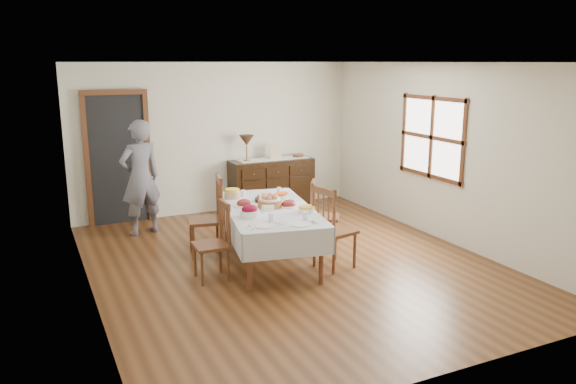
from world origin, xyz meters
name	(u,v)px	position (x,y,z in m)	size (l,w,h in m)	color
ground	(291,263)	(0.00, 0.00, 0.00)	(6.00, 6.00, 0.00)	brown
room_shell	(268,137)	(-0.15, 0.42, 1.64)	(5.02, 6.02, 2.65)	white
dining_table	(269,214)	(-0.23, 0.20, 0.65)	(1.49, 2.33, 0.74)	silver
chair_left_near	(215,240)	(-1.07, -0.07, 0.49)	(0.41, 0.41, 0.97)	#58301B
chair_left_far	(209,216)	(-0.86, 0.80, 0.56)	(0.54, 0.54, 1.10)	#58301B
chair_right_near	(332,227)	(0.39, -0.37, 0.55)	(0.54, 0.54, 1.09)	#58301B
chair_right_far	(322,213)	(0.73, 0.50, 0.48)	(0.55, 0.55, 0.95)	#58301B
sideboard	(272,184)	(0.91, 2.72, 0.45)	(1.51, 0.55, 0.90)	black
person	(140,174)	(-1.50, 2.18, 0.94)	(0.59, 0.38, 1.89)	slate
bread_basket	(270,202)	(-0.21, 0.22, 0.82)	(0.32, 0.32, 0.18)	#93592B
egg_basket	(264,199)	(-0.15, 0.53, 0.78)	(0.27, 0.27, 0.11)	black
ham_platter_a	(244,204)	(-0.50, 0.42, 0.77)	(0.29, 0.29, 0.11)	white
ham_platter_b	(289,204)	(0.02, 0.13, 0.77)	(0.27, 0.27, 0.11)	white
beet_bowl	(250,211)	(-0.62, -0.10, 0.81)	(0.24, 0.24, 0.15)	white
carrot_bowl	(282,196)	(0.11, 0.54, 0.79)	(0.21, 0.21, 0.09)	white
pineapple_bowl	(232,194)	(-0.48, 0.90, 0.81)	(0.23, 0.23, 0.13)	tan
casserole_dish	(306,209)	(0.12, -0.20, 0.78)	(0.21, 0.21, 0.08)	white
butter_dish	(268,208)	(-0.30, 0.07, 0.78)	(0.15, 0.11, 0.07)	white
setting_left	(266,223)	(-0.57, -0.51, 0.76)	(0.44, 0.31, 0.10)	white
setting_right	(301,221)	(-0.17, -0.63, 0.76)	(0.44, 0.31, 0.10)	white
glass_far_a	(243,193)	(-0.31, 0.92, 0.79)	(0.07, 0.07, 0.09)	white
glass_far_b	(279,191)	(0.20, 0.83, 0.79)	(0.06, 0.06, 0.10)	white
runner	(273,159)	(0.96, 2.75, 0.91)	(1.30, 0.35, 0.01)	white
table_lamp	(247,141)	(0.44, 2.72, 1.26)	(0.26, 0.26, 0.46)	brown
picture_frame	(275,152)	(0.98, 2.70, 1.04)	(0.22, 0.08, 0.28)	tan
deco_bowl	(298,156)	(1.44, 2.73, 0.93)	(0.20, 0.20, 0.06)	#58301B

